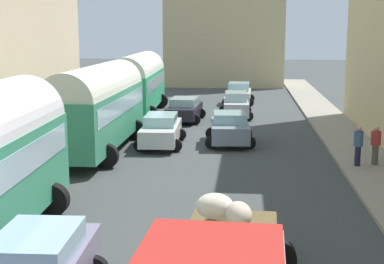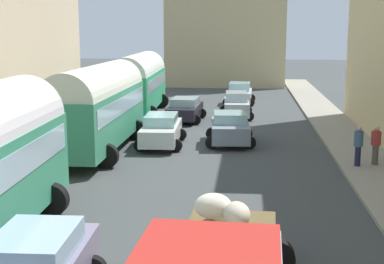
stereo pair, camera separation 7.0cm
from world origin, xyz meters
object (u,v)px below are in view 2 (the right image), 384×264
parked_bus_3 (139,81)px  pedestrian_0 (358,145)px  parked_bus_2 (98,104)px  pedestrian_1 (376,144)px  car_5 (161,130)px  car_6 (185,109)px  car_2 (240,93)px  car_1 (236,105)px  car_0 (230,128)px

parked_bus_3 → pedestrian_0: size_ratio=5.52×
parked_bus_2 → pedestrian_1: bearing=-8.8°
car_5 → pedestrian_0: size_ratio=2.44×
car_5 → car_6: (0.32, 7.27, -0.04)m
car_2 → car_5: 15.78m
parked_bus_2 → car_1: 12.15m
car_0 → car_2: bearing=89.1°
parked_bus_2 → pedestrian_0: parked_bus_2 is taller
parked_bus_3 → car_1: 6.61m
car_1 → car_5: bearing=-111.0°
car_5 → pedestrian_0: (8.52, -3.67, 0.23)m
pedestrian_0 → car_1: bearing=112.2°
parked_bus_2 → car_2: 18.08m
parked_bus_2 → car_0: (5.90, 2.31, -1.41)m
pedestrian_1 → car_2: bearing=107.0°
car_2 → car_6: 8.72m
parked_bus_2 → car_5: 3.38m
parked_bus_2 → car_0: 6.49m
parked_bus_3 → pedestrian_1: 17.98m
car_5 → pedestrian_0: pedestrian_0 is taller
car_6 → pedestrian_0: pedestrian_0 is taller
car_1 → car_0: bearing=-91.0°
parked_bus_3 → car_6: bearing=-36.1°
car_1 → parked_bus_3: bearing=172.8°
parked_bus_3 → pedestrian_0: 17.68m
car_0 → car_5: size_ratio=0.88×
car_6 → pedestrian_0: size_ratio=2.34×
parked_bus_2 → pedestrian_1: 12.09m
car_1 → car_5: 9.52m
parked_bus_3 → car_2: bearing=41.2°
car_0 → pedestrian_0: bearing=-40.0°
pedestrian_0 → pedestrian_1: pedestrian_0 is taller
parked_bus_3 → car_2: parked_bus_3 is taller
car_1 → pedestrian_1: size_ratio=2.38×
parked_bus_3 → car_1: (6.41, -0.81, -1.37)m
car_1 → pedestrian_0: (5.12, -12.55, 0.19)m
pedestrian_1 → car_6: bearing=130.0°
car_1 → car_6: bearing=-152.4°
car_0 → car_2: size_ratio=0.95×
parked_bus_3 → car_1: size_ratio=2.36×
car_0 → pedestrian_1: bearing=-34.7°
parked_bus_2 → car_0: parked_bus_2 is taller
car_1 → pedestrian_0: size_ratio=2.33×
car_2 → parked_bus_2: bearing=-109.9°
parked_bus_2 → car_2: size_ratio=2.36×
parked_bus_2 → pedestrian_1: parked_bus_2 is taller
car_5 → car_1: bearing=69.0°
car_1 → car_5: size_ratio=0.96×
pedestrian_0 → car_5: bearing=156.7°
car_0 → car_1: car_1 is taller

